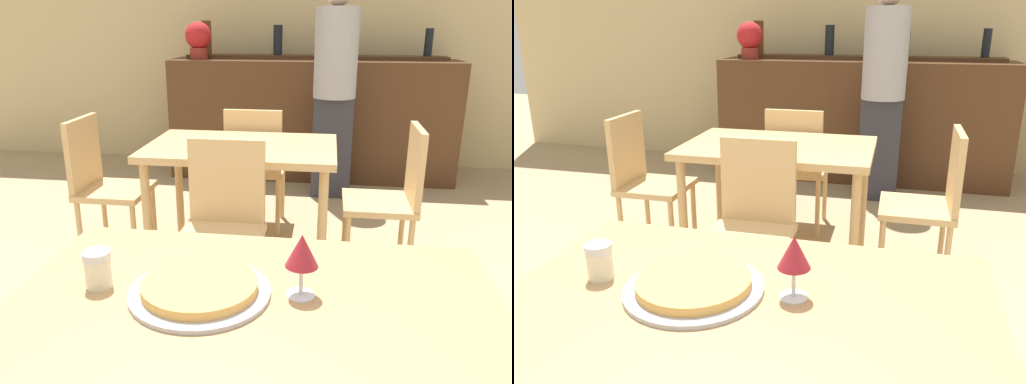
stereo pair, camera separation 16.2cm
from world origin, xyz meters
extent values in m
cube|color=#D1B784|center=(0.00, 4.21, 1.40)|extent=(8.00, 0.05, 2.80)
cube|color=#A87F51|center=(0.00, 0.00, 0.75)|extent=(1.18, 0.84, 0.04)
cylinder|color=#A87F51|center=(-0.53, 0.36, 0.37)|extent=(0.05, 0.05, 0.73)
cube|color=tan|center=(-0.33, 1.76, 0.72)|extent=(1.07, 0.72, 0.04)
cylinder|color=tan|center=(-0.80, 1.46, 0.35)|extent=(0.05, 0.05, 0.70)
cylinder|color=tan|center=(0.15, 1.46, 0.35)|extent=(0.05, 0.05, 0.70)
cylinder|color=tan|center=(-0.80, 2.06, 0.35)|extent=(0.05, 0.05, 0.70)
cylinder|color=tan|center=(0.15, 2.06, 0.35)|extent=(0.05, 0.05, 0.70)
cube|color=#4C2D19|center=(0.00, 3.71, 0.54)|extent=(2.60, 0.56, 1.09)
cube|color=#4C2D19|center=(0.00, 3.85, 1.10)|extent=(2.39, 0.24, 0.03)
cylinder|color=#5B3314|center=(-1.02, 3.85, 1.27)|extent=(0.09, 0.09, 0.31)
cylinder|color=black|center=(-0.34, 3.85, 1.25)|extent=(0.09, 0.09, 0.27)
cylinder|color=#1E5123|center=(0.34, 3.85, 1.23)|extent=(0.09, 0.09, 0.22)
cylinder|color=black|center=(1.02, 3.85, 1.24)|extent=(0.07, 0.07, 0.24)
cube|color=tan|center=(-0.33, 1.15, 0.42)|extent=(0.40, 0.40, 0.04)
cube|color=tan|center=(-0.33, 1.33, 0.66)|extent=(0.38, 0.04, 0.43)
cylinder|color=tan|center=(-0.50, 0.98, 0.20)|extent=(0.03, 0.03, 0.41)
cylinder|color=tan|center=(-0.16, 0.98, 0.20)|extent=(0.03, 0.03, 0.41)
cylinder|color=tan|center=(-0.50, 1.32, 0.20)|extent=(0.03, 0.03, 0.41)
cylinder|color=tan|center=(-0.16, 1.32, 0.20)|extent=(0.03, 0.03, 0.41)
cube|color=tan|center=(-0.33, 2.37, 0.42)|extent=(0.40, 0.40, 0.04)
cube|color=tan|center=(-0.33, 2.19, 0.66)|extent=(0.38, 0.04, 0.43)
cylinder|color=tan|center=(-0.16, 2.54, 0.20)|extent=(0.03, 0.03, 0.41)
cylinder|color=tan|center=(-0.50, 2.54, 0.20)|extent=(0.03, 0.03, 0.41)
cylinder|color=tan|center=(-0.16, 2.20, 0.20)|extent=(0.03, 0.03, 0.41)
cylinder|color=tan|center=(-0.50, 2.20, 0.20)|extent=(0.03, 0.03, 0.41)
cube|color=tan|center=(-1.11, 1.76, 0.42)|extent=(0.40, 0.40, 0.04)
cube|color=tan|center=(-1.29, 1.76, 0.66)|extent=(0.04, 0.38, 0.43)
cylinder|color=tan|center=(-0.94, 1.59, 0.20)|extent=(0.03, 0.03, 0.41)
cylinder|color=tan|center=(-0.94, 1.93, 0.20)|extent=(0.03, 0.03, 0.41)
cylinder|color=tan|center=(-1.28, 1.59, 0.20)|extent=(0.03, 0.03, 0.41)
cylinder|color=tan|center=(-1.28, 1.93, 0.20)|extent=(0.03, 0.03, 0.41)
cube|color=tan|center=(0.46, 1.76, 0.42)|extent=(0.40, 0.40, 0.04)
cube|color=tan|center=(0.64, 1.76, 0.66)|extent=(0.04, 0.38, 0.43)
cylinder|color=tan|center=(0.29, 1.93, 0.20)|extent=(0.03, 0.03, 0.41)
cylinder|color=tan|center=(0.29, 1.59, 0.20)|extent=(0.03, 0.03, 0.41)
cylinder|color=tan|center=(0.63, 1.93, 0.20)|extent=(0.03, 0.03, 0.41)
cylinder|color=tan|center=(0.63, 1.59, 0.20)|extent=(0.03, 0.03, 0.41)
cylinder|color=#A3A3A8|center=(-0.13, 0.06, 0.78)|extent=(0.34, 0.34, 0.01)
cylinder|color=gold|center=(-0.13, 0.06, 0.80)|extent=(0.28, 0.28, 0.02)
cylinder|color=beige|center=(-0.39, 0.06, 0.81)|extent=(0.06, 0.06, 0.07)
cylinder|color=silver|center=(-0.39, 0.06, 0.86)|extent=(0.07, 0.07, 0.02)
cube|color=#2D2D38|center=(0.20, 3.13, 0.41)|extent=(0.32, 0.18, 0.83)
cylinder|color=#9E9EA3|center=(0.20, 3.13, 1.18)|extent=(0.34, 0.34, 0.69)
cylinder|color=silver|center=(0.11, 0.09, 0.77)|extent=(0.07, 0.07, 0.00)
cylinder|color=silver|center=(0.11, 0.09, 0.81)|extent=(0.01, 0.01, 0.07)
cone|color=maroon|center=(0.11, 0.09, 0.89)|extent=(0.08, 0.08, 0.08)
cylinder|color=maroon|center=(-1.05, 3.66, 1.14)|extent=(0.16, 0.16, 0.10)
sphere|color=red|center=(-1.05, 3.66, 1.29)|extent=(0.24, 0.24, 0.24)
camera|label=1|loc=(0.16, -0.97, 1.39)|focal=35.00mm
camera|label=2|loc=(0.31, -0.94, 1.39)|focal=35.00mm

